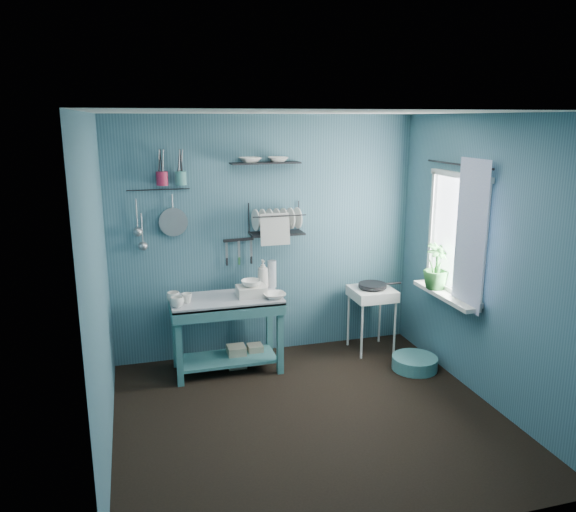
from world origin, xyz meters
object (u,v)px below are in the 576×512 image
object	(u,v)px
utensil_cup_magenta	(162,179)
utensil_cup_teal	(181,178)
colander	(173,222)
potted_plant	(436,266)
mug_right	(173,297)
work_counter	(227,334)
mug_mid	(187,298)
floor_basin	(415,363)
storage_tin_large	(237,356)
mug_left	(177,302)
soap_bottle	(263,274)
water_bottle	(272,274)
storage_tin_small	(255,354)
hotplate_stand	(371,319)
wash_tub	(251,291)
dish_rack	(277,219)
frying_pan	(372,285)

from	to	relation	value
utensil_cup_magenta	utensil_cup_teal	bearing A→B (deg)	0.00
colander	potted_plant	world-z (taller)	colander
mug_right	work_counter	bearing A→B (deg)	0.00
mug_mid	floor_basin	world-z (taller)	mug_mid
storage_tin_large	floor_basin	bearing A→B (deg)	-17.71
mug_left	utensil_cup_magenta	distance (m)	1.19
soap_bottle	floor_basin	size ratio (longest dim) A/B	0.66
water_bottle	utensil_cup_magenta	world-z (taller)	utensil_cup_magenta
mug_mid	storage_tin_large	xyz separation A→B (m)	(0.48, 0.11, -0.70)
mug_left	mug_right	world-z (taller)	same
utensil_cup_magenta	storage_tin_small	size ratio (longest dim) A/B	0.65
water_bottle	colander	world-z (taller)	colander
mug_mid	mug_right	distance (m)	0.13
utensil_cup_magenta	colander	xyz separation A→B (m)	(0.09, 0.03, -0.43)
mug_left	storage_tin_large	world-z (taller)	mug_left
utensil_cup_teal	storage_tin_large	bearing A→B (deg)	-30.35
work_counter	utensil_cup_teal	world-z (taller)	utensil_cup_teal
work_counter	hotplate_stand	size ratio (longest dim) A/B	1.54
wash_tub	water_bottle	xyz separation A→B (m)	(0.27, 0.24, 0.09)
hotplate_stand	storage_tin_large	world-z (taller)	hotplate_stand
hotplate_stand	dish_rack	bearing A→B (deg)	169.47
water_bottle	storage_tin_large	distance (m)	0.91
hotplate_stand	floor_basin	bearing A→B (deg)	-67.53
hotplate_stand	utensil_cup_teal	world-z (taller)	utensil_cup_teal
storage_tin_small	potted_plant	bearing A→B (deg)	-18.50
work_counter	floor_basin	size ratio (longest dim) A/B	2.37
work_counter	water_bottle	size ratio (longest dim) A/B	3.84
floor_basin	mug_mid	bearing A→B (deg)	168.73
soap_bottle	dish_rack	world-z (taller)	dish_rack
water_bottle	storage_tin_small	bearing A→B (deg)	-147.53
water_bottle	hotplate_stand	bearing A→B (deg)	-7.89
utensil_cup_magenta	utensil_cup_teal	world-z (taller)	utensil_cup_magenta
mug_right	soap_bottle	xyz separation A→B (m)	(0.92, 0.20, 0.10)
dish_rack	colander	size ratio (longest dim) A/B	1.96
mug_mid	utensil_cup_magenta	xyz separation A→B (m)	(-0.15, 0.38, 1.09)
mug_right	potted_plant	bearing A→B (deg)	-11.05
soap_bottle	colander	distance (m)	1.04
frying_pan	mug_right	bearing A→B (deg)	-178.00
floor_basin	storage_tin_large	bearing A→B (deg)	162.29
floor_basin	wash_tub	bearing A→B (deg)	163.03
hotplate_stand	utensil_cup_magenta	world-z (taller)	utensil_cup_magenta
water_bottle	frying_pan	bearing A→B (deg)	-7.89
wash_tub	storage_tin_large	bearing A→B (deg)	154.98
storage_tin_large	potted_plant	bearing A→B (deg)	-15.83
mug_mid	wash_tub	distance (m)	0.63
potted_plant	colander	bearing A→B (deg)	161.12
potted_plant	dish_rack	bearing A→B (deg)	151.88
storage_tin_large	frying_pan	bearing A→B (deg)	0.88
utensil_cup_teal	floor_basin	size ratio (longest dim) A/B	0.29
storage_tin_large	wash_tub	bearing A→B (deg)	-25.02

